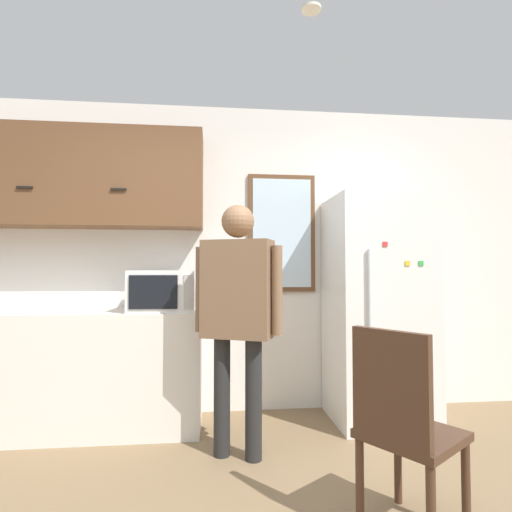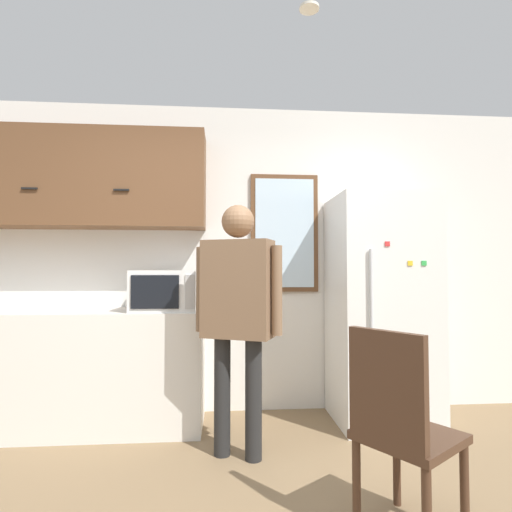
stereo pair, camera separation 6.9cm
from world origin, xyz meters
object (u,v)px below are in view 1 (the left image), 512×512
(chair, at_px, (403,422))
(refrigerator, at_px, (377,308))
(microwave, at_px, (163,291))
(person, at_px, (238,302))

(chair, bearing_deg, refrigerator, -53.60)
(microwave, bearing_deg, refrigerator, 0.76)
(refrigerator, height_order, chair, refrigerator)
(person, relative_size, refrigerator, 0.91)
(refrigerator, xyz_separation_m, chair, (-0.48, -1.41, -0.39))
(microwave, bearing_deg, person, -42.62)
(microwave, height_order, person, person)
(microwave, xyz_separation_m, chair, (1.26, -1.39, -0.55))
(microwave, relative_size, refrigerator, 0.27)
(microwave, xyz_separation_m, person, (0.55, -0.51, -0.05))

